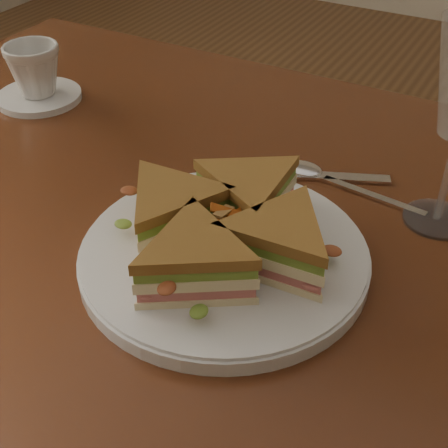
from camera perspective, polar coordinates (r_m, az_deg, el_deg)
name	(u,v)px	position (r m, az deg, el deg)	size (l,w,h in m)	color
table	(215,271)	(0.78, -0.82, -4.32)	(1.20, 0.80, 0.75)	#391A0D
plate	(224,256)	(0.64, 0.00, -2.99)	(0.30, 0.30, 0.02)	silver
sandwich_wedges	(224,228)	(0.62, 0.00, -0.37)	(0.26, 0.26, 0.06)	#FFEEBC
crisps_mound	(224,231)	(0.62, 0.00, -0.66)	(0.09, 0.09, 0.05)	#C45919
spoon	(320,176)	(0.78, 8.74, 4.40)	(0.18, 0.04, 0.01)	silver
knife	(296,175)	(0.78, 6.63, 4.43)	(0.20, 0.10, 0.00)	silver
saucer	(39,97)	(1.00, -16.52, 11.10)	(0.13, 0.13, 0.01)	silver
coffee_cup	(34,70)	(0.98, -16.96, 13.32)	(0.08, 0.08, 0.08)	silver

